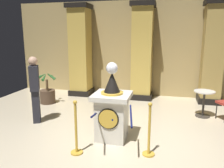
{
  "coord_description": "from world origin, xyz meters",
  "views": [
    {
      "loc": [
        0.89,
        -4.41,
        2.28
      ],
      "look_at": [
        -0.24,
        0.21,
        1.24
      ],
      "focal_mm": 36.72,
      "sensor_mm": 36.0,
      "label": 1
    }
  ],
  "objects": [
    {
      "name": "column_centre_rear",
      "position": [
        0.0,
        3.7,
        1.66
      ],
      "size": [
        0.82,
        0.82,
        3.35
      ],
      "color": "black",
      "rests_on": "ground_plane"
    },
    {
      "name": "velvet_rope",
      "position": [
        -0.07,
        -0.46,
        0.79
      ],
      "size": [
        0.86,
        0.84,
        0.22
      ],
      "color": "#141947"
    },
    {
      "name": "stanchion_near",
      "position": [
        -0.75,
        -0.59,
        0.38
      ],
      "size": [
        0.24,
        0.24,
        1.08
      ],
      "color": "gold",
      "rests_on": "ground_plane"
    },
    {
      "name": "column_right",
      "position": [
        2.31,
        3.7,
        1.66
      ],
      "size": [
        0.76,
        0.76,
        3.35
      ],
      "color": "black",
      "rests_on": "ground_plane"
    },
    {
      "name": "back_wall",
      "position": [
        0.0,
        4.25,
        1.74
      ],
      "size": [
        10.0,
        0.16,
        3.49
      ],
      "primitive_type": "cube",
      "color": "tan",
      "rests_on": "ground_plane"
    },
    {
      "name": "pedestal_clock",
      "position": [
        -0.24,
        0.21,
        0.66
      ],
      "size": [
        0.79,
        0.79,
        1.71
      ],
      "color": "silver",
      "rests_on": "ground_plane"
    },
    {
      "name": "ground_plane",
      "position": [
        0.0,
        0.0,
        0.0
      ],
      "size": [
        10.0,
        10.0,
        0.0
      ],
      "primitive_type": "plane",
      "color": "beige"
    },
    {
      "name": "stanchion_far",
      "position": [
        0.62,
        -0.32,
        0.37
      ],
      "size": [
        0.24,
        0.24,
        1.06
      ],
      "color": "gold",
      "rests_on": "ground_plane"
    },
    {
      "name": "cafe_table",
      "position": [
        1.93,
        2.19,
        0.47
      ],
      "size": [
        0.56,
        0.56,
        0.74
      ],
      "color": "#332D28",
      "rests_on": "ground_plane"
    },
    {
      "name": "bystander_guest",
      "position": [
        -2.41,
        0.71,
        0.93
      ],
      "size": [
        0.36,
        0.42,
        1.73
      ],
      "color": "#26262D",
      "rests_on": "ground_plane"
    },
    {
      "name": "potted_palm_left",
      "position": [
        -2.99,
        2.32,
        0.3
      ],
      "size": [
        0.66,
        0.65,
        1.07
      ],
      "color": "#4C3828",
      "rests_on": "ground_plane"
    },
    {
      "name": "column_left",
      "position": [
        -2.31,
        3.7,
        1.66
      ],
      "size": [
        0.82,
        0.82,
        3.35
      ],
      "color": "black",
      "rests_on": "ground_plane"
    }
  ]
}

